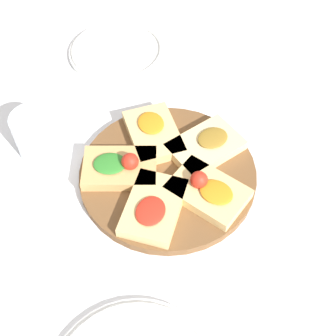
% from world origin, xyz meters
% --- Properties ---
extents(ground_plane, '(3.00, 3.00, 0.00)m').
position_xyz_m(ground_plane, '(0.00, 0.00, 0.00)').
color(ground_plane, white).
extents(serving_board, '(0.33, 0.33, 0.02)m').
position_xyz_m(serving_board, '(0.00, 0.00, 0.01)').
color(serving_board, brown).
rests_on(serving_board, ground_plane).
extents(focaccia_slice_0, '(0.15, 0.12, 0.03)m').
position_xyz_m(focaccia_slice_0, '(0.09, -0.02, 0.03)').
color(focaccia_slice_0, '#DBB775').
rests_on(focaccia_slice_0, serving_board).
extents(focaccia_slice_1, '(0.15, 0.16, 0.05)m').
position_xyz_m(focaccia_slice_1, '(0.05, 0.07, 0.03)').
color(focaccia_slice_1, '#DBB775').
rests_on(focaccia_slice_1, serving_board).
extents(focaccia_slice_2, '(0.15, 0.16, 0.03)m').
position_xyz_m(focaccia_slice_2, '(-0.05, 0.07, 0.03)').
color(focaccia_slice_2, '#E5C689').
rests_on(focaccia_slice_2, serving_board).
extents(focaccia_slice_3, '(0.16, 0.13, 0.03)m').
position_xyz_m(focaccia_slice_3, '(-0.08, -0.03, 0.03)').
color(focaccia_slice_3, '#DBB775').
rests_on(focaccia_slice_3, serving_board).
extents(focaccia_slice_4, '(0.09, 0.13, 0.05)m').
position_xyz_m(focaccia_slice_4, '(0.00, -0.09, 0.03)').
color(focaccia_slice_4, tan).
rests_on(focaccia_slice_4, serving_board).
extents(plate_left, '(0.22, 0.22, 0.02)m').
position_xyz_m(plate_left, '(-0.36, -0.12, 0.01)').
color(plate_left, white).
rests_on(plate_left, ground_plane).
extents(water_glass, '(0.08, 0.08, 0.09)m').
position_xyz_m(water_glass, '(-0.07, -0.25, 0.04)').
color(water_glass, silver).
rests_on(water_glass, ground_plane).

